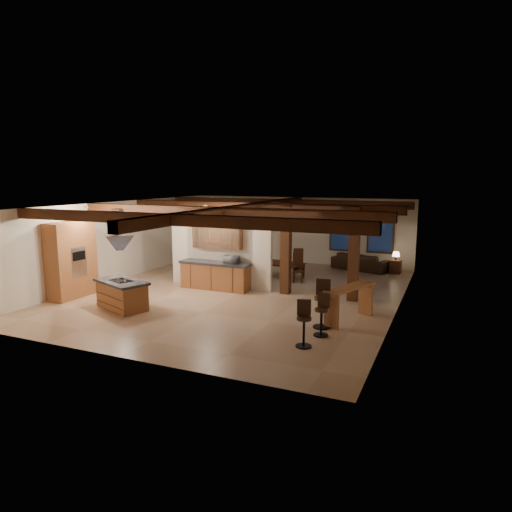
% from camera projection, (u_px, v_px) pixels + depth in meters
% --- Properties ---
extents(ground, '(12.00, 12.00, 0.00)m').
position_uv_depth(ground, '(241.00, 293.00, 15.09)').
color(ground, tan).
rests_on(ground, ground).
extents(room_walls, '(12.00, 12.00, 12.00)m').
position_uv_depth(room_walls, '(240.00, 239.00, 14.79)').
color(room_walls, silver).
rests_on(room_walls, ground).
extents(ceiling_beams, '(10.00, 12.00, 0.28)m').
position_uv_depth(ceiling_beams, '(240.00, 209.00, 14.62)').
color(ceiling_beams, '#361D0D').
rests_on(ceiling_beams, room_walls).
extents(timber_posts, '(2.50, 0.30, 2.90)m').
position_uv_depth(timber_posts, '(319.00, 242.00, 14.27)').
color(timber_posts, '#361D0D').
rests_on(timber_posts, ground).
extents(partition_wall, '(3.80, 0.18, 2.20)m').
position_uv_depth(partition_wall, '(220.00, 255.00, 15.75)').
color(partition_wall, silver).
rests_on(partition_wall, ground).
extents(pantry_cabinet, '(0.67, 1.60, 2.40)m').
position_uv_depth(pantry_cabinet, '(71.00, 260.00, 14.37)').
color(pantry_cabinet, '#995C31').
rests_on(pantry_cabinet, ground).
extents(back_counter, '(2.50, 0.66, 0.94)m').
position_uv_depth(back_counter, '(215.00, 275.00, 15.50)').
color(back_counter, '#995C31').
rests_on(back_counter, ground).
extents(upper_display_cabinet, '(1.80, 0.36, 0.95)m').
position_uv_depth(upper_display_cabinet, '(218.00, 235.00, 15.45)').
color(upper_display_cabinet, '#995C31').
rests_on(upper_display_cabinet, partition_wall).
extents(range_hood, '(1.10, 1.10, 1.40)m').
position_uv_depth(range_hood, '(120.00, 248.00, 12.96)').
color(range_hood, silver).
rests_on(range_hood, room_walls).
extents(back_windows, '(2.70, 0.07, 1.70)m').
position_uv_depth(back_windows, '(361.00, 232.00, 19.10)').
color(back_windows, '#361D0D').
rests_on(back_windows, room_walls).
extents(framed_art, '(0.65, 0.05, 0.85)m').
position_uv_depth(framed_art, '(266.00, 223.00, 20.76)').
color(framed_art, '#361D0D').
rests_on(framed_art, room_walls).
extents(recessed_cans, '(3.16, 2.46, 0.03)m').
position_uv_depth(recessed_cans, '(138.00, 207.00, 13.85)').
color(recessed_cans, silver).
rests_on(recessed_cans, room_walls).
extents(kitchen_island, '(1.91, 1.46, 0.85)m').
position_uv_depth(kitchen_island, '(122.00, 294.00, 13.19)').
color(kitchen_island, '#995C31').
rests_on(kitchen_island, ground).
extents(dining_table, '(1.80, 1.22, 0.58)m').
position_uv_depth(dining_table, '(281.00, 270.00, 17.25)').
color(dining_table, '#422310').
rests_on(dining_table, ground).
extents(sofa, '(2.47, 1.55, 0.67)m').
position_uv_depth(sofa, '(361.00, 262.00, 18.77)').
color(sofa, black).
rests_on(sofa, ground).
extents(microwave, '(0.48, 0.33, 0.26)m').
position_uv_depth(microwave, '(231.00, 259.00, 15.16)').
color(microwave, '#AEAEB2').
rests_on(microwave, back_counter).
extents(bar_counter, '(1.07, 1.84, 0.94)m').
position_uv_depth(bar_counter, '(350.00, 298.00, 12.00)').
color(bar_counter, '#995C31').
rests_on(bar_counter, ground).
extents(side_table, '(0.44, 0.44, 0.52)m').
position_uv_depth(side_table, '(395.00, 267.00, 18.11)').
color(side_table, '#361D0D').
rests_on(side_table, ground).
extents(table_lamp, '(0.29, 0.29, 0.34)m').
position_uv_depth(table_lamp, '(396.00, 254.00, 18.03)').
color(table_lamp, black).
rests_on(table_lamp, side_table).
extents(bar_stool_a, '(0.39, 0.40, 1.06)m').
position_uv_depth(bar_stool_a, '(304.00, 323.00, 10.21)').
color(bar_stool_a, black).
rests_on(bar_stool_a, ground).
extents(bar_stool_b, '(0.36, 0.36, 1.03)m').
position_uv_depth(bar_stool_b, '(322.00, 314.00, 10.92)').
color(bar_stool_b, black).
rests_on(bar_stool_b, ground).
extents(bar_stool_c, '(0.43, 0.44, 1.23)m').
position_uv_depth(bar_stool_c, '(322.00, 303.00, 11.51)').
color(bar_stool_c, black).
rests_on(bar_stool_c, ground).
extents(dining_chairs, '(2.06, 2.06, 1.08)m').
position_uv_depth(dining_chairs, '(281.00, 264.00, 17.21)').
color(dining_chairs, '#361D0D').
rests_on(dining_chairs, ground).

